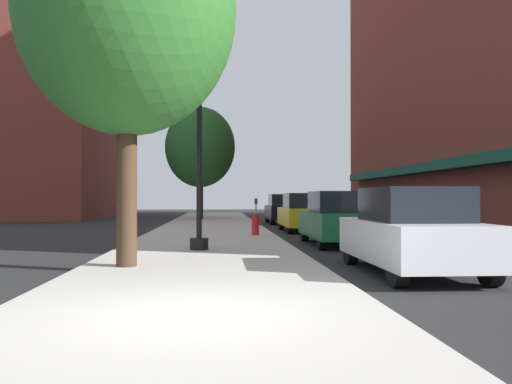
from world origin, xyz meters
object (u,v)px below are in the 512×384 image
car_green (338,219)px  car_black (284,209)px  parking_meter_near (256,209)px  lamppost (199,131)px  tree_mid (127,11)px  car_white (411,232)px  fire_hydrant (255,224)px  tree_near (200,147)px  car_yellow (303,213)px

car_green → car_black: bearing=90.5°
parking_meter_near → lamppost: bearing=-101.4°
tree_mid → lamppost: bearing=69.1°
car_white → lamppost: bearing=138.1°
fire_hydrant → car_black: car_black is taller
lamppost → fire_hydrant: 6.42m
tree_near → car_yellow: tree_near is taller
car_green → tree_near: bearing=104.8°
lamppost → car_black: lamppost is taller
lamppost → car_black: 17.46m
lamppost → tree_mid: bearing=-110.9°
fire_hydrant → parking_meter_near: size_ratio=0.60×
car_green → car_black: same height
lamppost → tree_mid: tree_mid is taller
lamppost → tree_mid: size_ratio=0.78×
lamppost → car_green: size_ratio=1.37×
tree_near → car_green: size_ratio=1.67×
tree_mid → car_green: bearing=47.0°
lamppost → tree_near: size_ratio=0.82×
fire_hydrant → car_black: (2.34, 11.24, 0.29)m
car_green → tree_mid: bearing=-132.5°
car_green → car_yellow: bearing=90.5°
car_white → car_green: same height
car_green → car_white: bearing=-89.5°
lamppost → car_black: bearing=76.0°
tree_near → car_white: bearing=-79.3°
parking_meter_near → car_black: 6.07m
parking_meter_near → tree_mid: (-3.53, -14.44, 4.19)m
tree_mid → car_yellow: 14.60m
lamppost → tree_near: bearing=91.8°
tree_near → car_green: (4.85, -19.07, -3.91)m
parking_meter_near → car_black: size_ratio=0.30×
parking_meter_near → tree_near: size_ratio=0.18×
tree_near → car_black: 7.84m
parking_meter_near → tree_mid: 15.44m
car_green → car_black: 14.31m
car_black → tree_near: bearing=134.0°
tree_mid → car_white: (5.48, -0.65, -4.33)m
fire_hydrant → car_white: size_ratio=0.18×
car_green → car_yellow: same height
fire_hydrant → car_yellow: bearing=58.9°
lamppost → tree_near: (-0.68, 21.54, 1.52)m
tree_mid → car_green: (5.48, 5.88, -4.33)m
fire_hydrant → tree_near: 16.74m
tree_mid → car_white: size_ratio=1.75×
car_white → car_green: (0.00, 6.52, 0.00)m
tree_near → car_black: (4.85, -4.76, -3.91)m
car_white → car_yellow: bearing=92.2°
lamppost → car_green: lamppost is taller
car_white → car_yellow: same height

